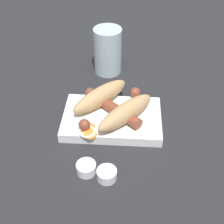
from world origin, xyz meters
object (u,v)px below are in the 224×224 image
at_px(food_tray, 112,119).
at_px(sausage, 111,108).
at_px(condiment_cup_far, 109,175).
at_px(bread_roll, 113,104).
at_px(condiment_cup_near, 86,168).
at_px(drink_glass, 108,51).

xyz_separation_m(food_tray, sausage, (-0.00, 0.01, 0.03)).
bearing_deg(condiment_cup_far, bread_roll, 90.90).
xyz_separation_m(condiment_cup_near, condiment_cup_far, (0.05, -0.01, 0.00)).
bearing_deg(food_tray, condiment_cup_near, -105.84).
bearing_deg(condiment_cup_near, food_tray, 74.16).
bearing_deg(bread_roll, condiment_cup_far, -89.10).
bearing_deg(condiment_cup_far, sausage, 91.95).
bearing_deg(drink_glass, condiment_cup_far, -85.61).
height_order(bread_roll, condiment_cup_near, bread_roll).
bearing_deg(food_tray, condiment_cup_far, -88.78).
distance_m(bread_roll, sausage, 0.01).
xyz_separation_m(food_tray, drink_glass, (-0.03, 0.23, 0.05)).
height_order(food_tray, drink_glass, drink_glass).
distance_m(sausage, condiment_cup_near, 0.17).
relative_size(bread_roll, sausage, 1.38).
relative_size(food_tray, condiment_cup_far, 5.65).
relative_size(food_tray, condiment_cup_near, 5.65).
bearing_deg(condiment_cup_near, condiment_cup_far, -15.84).
bearing_deg(bread_roll, sausage, -170.46).
relative_size(food_tray, drink_glass, 1.75).
xyz_separation_m(food_tray, bread_roll, (0.00, 0.01, 0.04)).
xyz_separation_m(bread_roll, sausage, (-0.00, -0.00, -0.01)).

